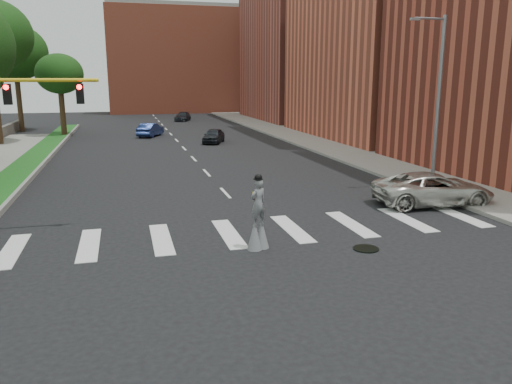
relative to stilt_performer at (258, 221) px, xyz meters
name	(u,v)px	position (x,y,z in m)	size (l,w,h in m)	color
ground_plane	(268,239)	(0.64, 0.96, -1.02)	(160.00, 160.00, 0.00)	black
grass_median	(28,164)	(-10.86, 20.96, -0.90)	(2.00, 60.00, 0.25)	#154C17
median_curb	(45,163)	(-9.81, 20.96, -0.88)	(0.20, 60.00, 0.28)	gray
sidewalk_right	(323,144)	(13.14, 25.96, -0.93)	(5.00, 90.00, 0.18)	gray
manhole	(366,249)	(3.64, -1.04, -1.00)	(0.90, 0.90, 0.04)	black
building_mid	(396,16)	(22.64, 30.96, 10.98)	(16.00, 22.00, 24.00)	#CB5A3F
building_far	(309,50)	(22.64, 54.96, 8.98)	(16.00, 22.00, 20.00)	#A0483B
building_backdrop	(181,62)	(6.64, 78.96, 7.98)	(26.00, 14.00, 18.00)	#CB5A3F
streetlight	(437,98)	(11.54, 6.96, 3.87)	(2.05, 0.20, 9.00)	slate
stilt_performer	(258,221)	(0.00, 0.00, 0.00)	(0.81, 0.65, 2.68)	#362415
suv_crossing	(433,189)	(9.64, 3.96, -0.25)	(2.57, 5.58, 1.55)	beige
car_near	(214,136)	(3.81, 30.07, -0.35)	(1.59, 3.96, 1.35)	black
car_mid	(150,130)	(-1.61, 37.10, -0.32)	(1.48, 4.25, 1.40)	navy
car_far	(183,117)	(4.02, 56.32, -0.41)	(1.72, 4.22, 1.22)	black
tree_5	(14,53)	(-15.60, 46.37, 7.73)	(7.22, 7.22, 11.86)	#362415
tree_6	(59,74)	(-10.30, 39.17, 5.31)	(4.74, 4.74, 8.41)	#362415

